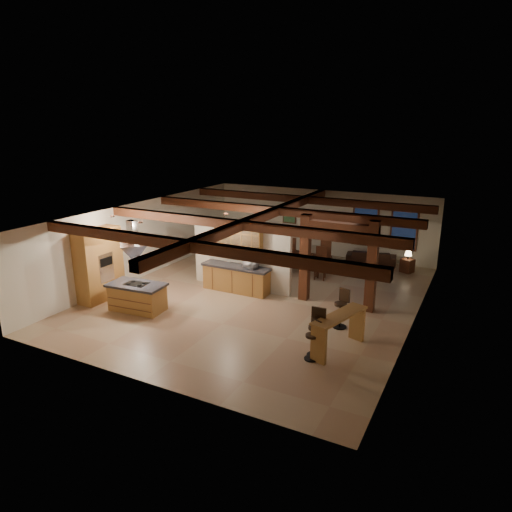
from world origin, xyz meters
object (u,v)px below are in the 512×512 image
at_px(kitchen_island, 137,297).
at_px(dining_table, 305,264).
at_px(bar_counter, 339,326).
at_px(sofa, 371,257).

xyz_separation_m(kitchen_island, dining_table, (3.29, 6.07, -0.13)).
bearing_deg(kitchen_island, bar_counter, 2.84).
xyz_separation_m(sofa, bar_counter, (1.08, -7.96, 0.39)).
bearing_deg(dining_table, kitchen_island, -107.07).
bearing_deg(sofa, bar_counter, 87.61).
bearing_deg(bar_counter, kitchen_island, -177.16).
relative_size(kitchen_island, dining_table, 1.02).
bearing_deg(bar_counter, sofa, 97.76).
height_order(sofa, bar_counter, bar_counter).
xyz_separation_m(dining_table, sofa, (2.09, 2.21, -0.03)).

